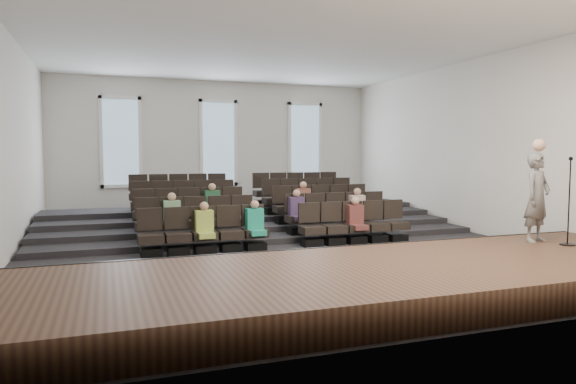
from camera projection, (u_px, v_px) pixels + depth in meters
name	position (u px, v px, depth m)	size (l,w,h in m)	color
ground	(276.00, 244.00, 12.98)	(14.00, 14.00, 0.00)	black
ceiling	(276.00, 43.00, 12.61)	(12.00, 14.00, 0.02)	white
wall_back	(218.00, 148.00, 19.39)	(12.00, 0.04, 5.00)	silver
wall_front	(458.00, 135.00, 6.20)	(12.00, 0.04, 5.00)	silver
wall_left	(5.00, 143.00, 10.78)	(0.04, 14.00, 5.00)	silver
wall_right	(474.00, 146.00, 14.80)	(0.04, 14.00, 5.00)	silver
stage	(376.00, 281.00, 8.17)	(11.80, 3.60, 0.50)	#4A321F
stage_lip	(331.00, 260.00, 9.83)	(11.80, 0.06, 0.52)	black
risers	(244.00, 221.00, 15.94)	(11.80, 4.80, 0.60)	black
seating_rows	(259.00, 211.00, 14.37)	(6.80, 4.70, 1.67)	black
windows	(218.00, 143.00, 19.31)	(8.44, 0.10, 3.24)	white
audience	(272.00, 211.00, 13.22)	(5.45, 2.64, 1.10)	#A6BE4C
speaker	(537.00, 198.00, 10.33)	(0.66, 0.43, 1.80)	#615E5C
mic_stand	(568.00, 219.00, 9.98)	(0.29, 0.29, 1.73)	black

